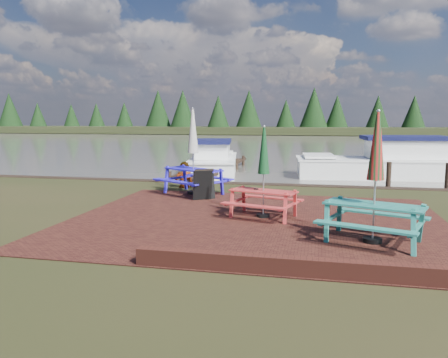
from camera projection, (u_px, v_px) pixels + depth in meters
ground at (249, 231)px, 9.65m from camera, size 120.00×120.00×0.00m
paving at (256, 220)px, 10.62m from camera, size 9.00×7.50×0.02m
brick_wall at (361, 267)px, 6.84m from camera, size 6.21×1.79×0.30m
water at (304, 143)px, 45.48m from camera, size 120.00×60.00×0.02m
far_treeline at (310, 114)px, 73.11m from camera, size 120.00×10.00×8.10m
picnic_table_teal at (374, 198)px, 8.59m from camera, size 2.35×2.22×2.61m
picnic_table_red at (263, 186)px, 10.85m from camera, size 1.99×1.86×2.28m
picnic_table_blue at (193, 165)px, 14.21m from camera, size 2.64×2.56×2.79m
chalkboard at (204, 184)px, 13.29m from camera, size 0.61×0.79×0.93m
jetty at (214, 167)px, 21.29m from camera, size 1.76×9.08×1.00m
boat_jetty at (214, 162)px, 21.57m from camera, size 3.21×6.58×1.83m
boat_near at (387, 164)px, 19.75m from camera, size 7.91×3.36×2.08m
person at (184, 162)px, 15.67m from camera, size 0.80×0.68×1.86m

